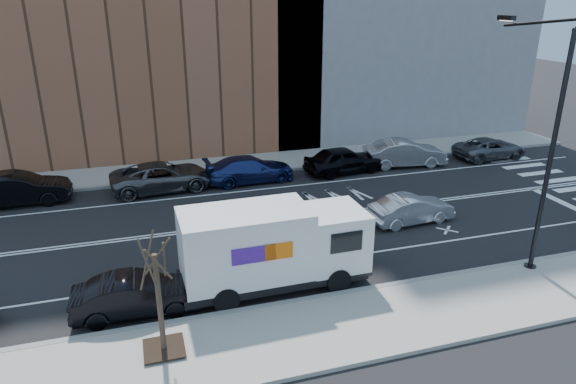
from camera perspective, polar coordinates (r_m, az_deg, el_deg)
ground at (r=24.72m, az=1.30°, el=-2.87°), size 120.00×120.00×0.00m
sidewalk_near at (r=17.59m, az=10.57°, el=-13.74°), size 44.00×3.60×0.15m
sidewalk_far at (r=32.63m, az=-3.54°, el=3.23°), size 44.00×3.60×0.15m
curb_near at (r=18.92m, az=8.07°, el=-10.82°), size 44.00×0.25×0.17m
curb_far at (r=30.97m, az=-2.76°, el=2.28°), size 44.00×0.25×0.17m
crosswalk at (r=33.11m, az=28.63°, el=0.76°), size 3.00×14.00×0.01m
road_markings at (r=24.72m, az=1.30°, el=-2.86°), size 40.00×8.60×0.01m
streetlight at (r=20.88m, az=26.50°, el=5.15°), size 0.44×4.02×9.34m
street_tree at (r=15.60m, az=-13.99°, el=-12.92°), size 1.20×1.20×3.75m
fedex_van at (r=18.42m, az=-1.71°, el=-6.01°), size 6.85×2.51×3.11m
far_parked_b at (r=29.39m, az=-27.80°, el=0.29°), size 5.06×1.89×1.65m
far_parked_c at (r=28.80m, az=-13.75°, el=1.67°), size 5.72×2.98×1.54m
far_parked_d at (r=29.37m, az=-4.30°, el=2.55°), size 5.22×2.35×1.48m
far_parked_e at (r=30.92m, az=6.16°, el=3.57°), size 4.95×2.45×1.62m
far_parked_f at (r=32.86m, az=12.85°, el=4.24°), size 5.21×2.35×1.66m
far_parked_g at (r=36.18m, az=21.51°, el=4.55°), size 4.91×2.44×1.34m
driving_sedan at (r=24.67m, az=13.55°, el=-1.86°), size 4.15×1.73×1.33m
near_parked_rear_a at (r=18.08m, az=-16.45°, el=-10.94°), size 4.23×1.57×1.38m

